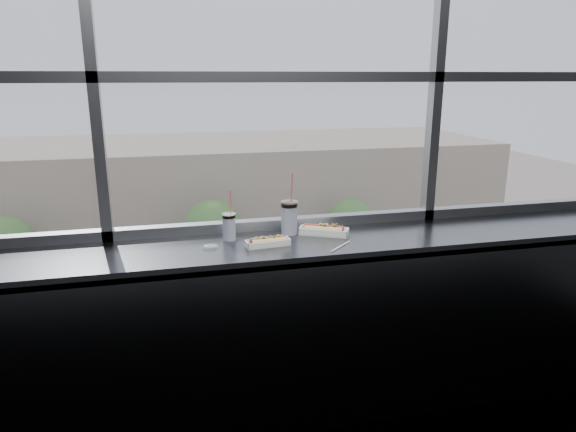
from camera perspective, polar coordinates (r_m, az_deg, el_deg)
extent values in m
plane|color=black|center=(3.36, -0.99, -10.34)|extent=(6.00, 0.00, 6.00)
plane|color=silver|center=(3.06, -1.24, 20.81)|extent=(6.00, 0.00, 6.00)
cube|color=slate|center=(2.92, 0.14, -3.40)|extent=(6.00, 0.55, 0.06)
cube|color=slate|center=(2.91, 1.37, -14.75)|extent=(6.00, 0.04, 1.04)
cube|color=white|center=(2.83, -2.24, -3.28)|extent=(0.25, 0.10, 0.01)
cube|color=white|center=(2.83, -2.24, -2.97)|extent=(0.25, 0.10, 0.03)
cylinder|color=#D7BB79|center=(2.83, -2.24, -2.83)|extent=(0.19, 0.06, 0.04)
cylinder|color=maroon|center=(2.82, -2.24, -2.61)|extent=(0.20, 0.05, 0.03)
cube|color=white|center=(3.04, 4.00, -2.03)|extent=(0.30, 0.21, 0.01)
cube|color=white|center=(3.03, 4.01, -1.68)|extent=(0.30, 0.21, 0.04)
cylinder|color=#D7BB79|center=(3.03, 4.01, -1.53)|extent=(0.22, 0.14, 0.05)
cylinder|color=maroon|center=(3.02, 4.01, -1.29)|extent=(0.22, 0.14, 0.03)
cylinder|color=white|center=(2.94, -6.56, -1.24)|extent=(0.07, 0.07, 0.15)
cylinder|color=black|center=(2.92, -6.59, 0.00)|extent=(0.08, 0.08, 0.02)
cylinder|color=silver|center=(2.92, -6.60, 0.23)|extent=(0.08, 0.08, 0.01)
cylinder|color=#DB5A51|center=(2.90, -6.42, 1.48)|extent=(0.01, 0.04, 0.16)
cylinder|color=white|center=(3.02, 0.14, -0.27)|extent=(0.09, 0.09, 0.19)
cylinder|color=black|center=(3.00, 0.14, 1.27)|extent=(0.10, 0.10, 0.02)
cylinder|color=silver|center=(3.00, 0.14, 1.55)|extent=(0.10, 0.10, 0.01)
cylinder|color=#DB5A51|center=(2.98, 0.42, 3.12)|extent=(0.01, 0.05, 0.20)
cylinder|color=white|center=(2.83, 5.87, -3.36)|extent=(0.15, 0.15, 0.01)
ellipsoid|color=silver|center=(2.83, -8.61, -3.32)|extent=(0.09, 0.07, 0.02)
plane|color=gray|center=(48.25, -12.30, -0.67)|extent=(120.00, 120.00, 0.00)
cube|color=black|center=(26.38, -10.73, -14.43)|extent=(80.00, 10.00, 0.06)
cube|color=gray|center=(33.58, -11.51, -7.75)|extent=(80.00, 6.00, 0.04)
cube|color=tan|center=(41.94, -12.38, 2.57)|extent=(50.00, 14.00, 8.00)
imported|color=black|center=(23.28, -28.62, -17.53)|extent=(2.67, 6.23, 2.07)
imported|color=#AFAFAF|center=(32.88, 13.83, -6.42)|extent=(3.13, 6.28, 2.02)
imported|color=navy|center=(27.75, 24.88, -11.77)|extent=(3.21, 6.11, 1.94)
imported|color=#9F2D28|center=(22.42, -11.92, -17.31)|extent=(3.04, 6.08, 1.95)
imported|color=maroon|center=(29.53, -8.54, -8.56)|extent=(3.45, 6.70, 2.14)
imported|color=white|center=(23.17, 3.30, -15.70)|extent=(2.90, 6.23, 2.03)
imported|color=#66605B|center=(32.80, -24.53, -7.61)|extent=(0.64, 0.85, 1.91)
imported|color=#66605B|center=(34.45, -6.37, -4.91)|extent=(0.98, 0.74, 2.21)
imported|color=#66605B|center=(33.59, -15.65, -5.87)|extent=(0.77, 1.02, 2.30)
imported|color=#66605B|center=(33.54, 3.26, -5.37)|extent=(1.00, 0.75, 2.25)
cylinder|color=#47382B|center=(34.38, -28.50, -6.57)|extent=(0.25, 0.25, 2.55)
sphere|color=#538C3C|center=(33.66, -29.00, -2.86)|extent=(3.40, 3.40, 3.40)
cylinder|color=#47382B|center=(33.19, -8.24, -5.40)|extent=(0.27, 0.27, 2.69)
sphere|color=#538C3C|center=(32.40, -8.41, -1.31)|extent=(3.59, 3.59, 3.59)
cylinder|color=#47382B|center=(35.16, 6.86, -4.34)|extent=(0.25, 0.25, 2.47)
sphere|color=#538C3C|center=(34.46, 6.97, -0.79)|extent=(3.30, 3.30, 3.30)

